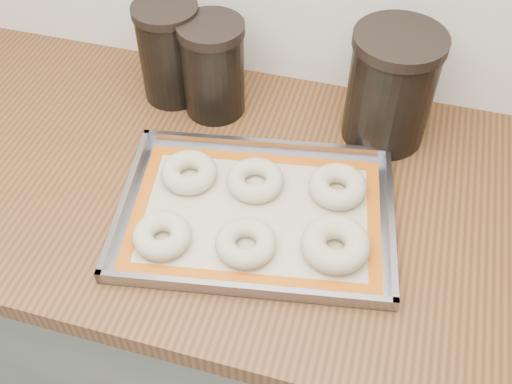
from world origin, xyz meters
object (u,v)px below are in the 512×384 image
(canister_left, at_px, (170,52))
(canister_mid, at_px, (213,68))
(bagel_back_mid, at_px, (255,180))
(baking_tray, at_px, (256,213))
(bagel_back_right, at_px, (338,186))
(canister_right, at_px, (391,88))
(bagel_front_left, at_px, (162,236))
(bagel_front_right, at_px, (335,244))
(bagel_back_left, at_px, (189,172))
(bagel_front_mid, at_px, (246,243))

(canister_left, xyz_separation_m, canister_mid, (0.10, -0.02, -0.00))
(canister_left, bearing_deg, bagel_back_mid, -42.24)
(baking_tray, xyz_separation_m, canister_left, (-0.25, 0.27, 0.09))
(bagel_back_right, distance_m, canister_right, 0.21)
(bagel_back_mid, bearing_deg, bagel_front_left, -124.75)
(bagel_front_left, relative_size, bagel_back_right, 0.95)
(bagel_back_mid, bearing_deg, canister_right, 46.30)
(baking_tray, distance_m, bagel_front_right, 0.15)
(canister_right, bearing_deg, bagel_back_left, -145.07)
(baking_tray, relative_size, bagel_front_right, 4.58)
(bagel_back_left, distance_m, bagel_back_mid, 0.12)
(bagel_front_mid, xyz_separation_m, canister_right, (0.17, 0.34, 0.09))
(bagel_front_left, height_order, bagel_front_mid, bagel_front_left)
(bagel_front_left, distance_m, canister_mid, 0.36)
(bagel_front_left, height_order, bagel_back_left, same)
(bagel_back_right, bearing_deg, bagel_front_mid, -126.60)
(bagel_back_mid, bearing_deg, canister_mid, 125.80)
(bagel_back_right, xyz_separation_m, canister_right, (0.05, 0.18, 0.09))
(canister_mid, xyz_separation_m, canister_right, (0.33, 0.01, 0.01))
(bagel_front_right, distance_m, canister_left, 0.51)
(canister_right, bearing_deg, bagel_front_right, -96.37)
(bagel_front_mid, height_order, canister_mid, canister_mid)
(bagel_front_left, distance_m, canister_left, 0.40)
(bagel_front_left, xyz_separation_m, bagel_back_right, (0.25, 0.18, 0.00))
(bagel_back_left, xyz_separation_m, canister_mid, (-0.02, 0.21, 0.08))
(bagel_front_mid, bearing_deg, bagel_back_right, 53.40)
(bagel_front_right, height_order, bagel_back_mid, bagel_front_right)
(bagel_front_right, bearing_deg, canister_right, 83.63)
(bagel_front_mid, xyz_separation_m, bagel_back_right, (0.12, 0.16, 0.00))
(baking_tray, relative_size, canister_left, 2.53)
(bagel_front_right, relative_size, canister_right, 0.50)
(bagel_front_mid, distance_m, bagel_back_right, 0.20)
(baking_tray, height_order, bagel_back_right, bagel_back_right)
(canister_left, relative_size, canister_right, 0.91)
(bagel_front_mid, bearing_deg, bagel_back_left, 139.00)
(canister_left, height_order, canister_right, canister_right)
(bagel_back_left, height_order, canister_right, canister_right)
(bagel_front_left, bearing_deg, canister_mid, 94.32)
(canister_left, bearing_deg, bagel_front_right, -38.62)
(canister_right, bearing_deg, baking_tray, -123.77)
(bagel_front_left, xyz_separation_m, canister_mid, (-0.03, 0.35, 0.08))
(baking_tray, xyz_separation_m, bagel_back_right, (0.12, 0.08, 0.02))
(bagel_front_left, relative_size, canister_left, 0.47)
(bagel_back_left, bearing_deg, canister_right, 34.93)
(bagel_front_right, bearing_deg, canister_left, 141.38)
(bagel_front_left, distance_m, bagel_front_right, 0.28)
(bagel_back_left, bearing_deg, canister_left, 117.05)
(bagel_front_mid, height_order, canister_left, canister_left)
(bagel_back_right, xyz_separation_m, canister_mid, (-0.28, 0.17, 0.07))
(bagel_back_left, height_order, bagel_back_right, bagel_back_right)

